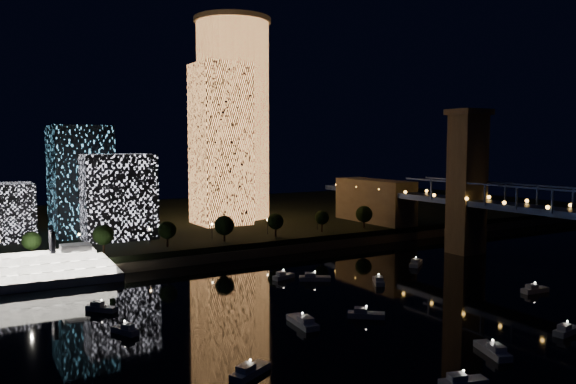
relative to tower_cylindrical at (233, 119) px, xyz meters
name	(u,v)px	position (x,y,z in m)	size (l,w,h in m)	color
ground	(434,321)	(-19.97, -144.54, -49.29)	(520.00, 520.00, 0.00)	black
far_bank	(180,221)	(-19.97, 15.46, -46.79)	(420.00, 160.00, 5.00)	black
seawall	(259,251)	(-19.97, -62.54, -47.79)	(420.00, 6.00, 3.00)	#6B5E4C
tower_cylindrical	(233,119)	(0.00, 0.00, 0.00)	(34.00, 34.00, 88.34)	#F3984D
tower_rectangular	(221,144)	(-13.39, -16.26, -11.42)	(20.67, 20.67, 65.75)	#F3984D
midrise_blocks	(37,194)	(-84.07, -21.29, -28.40)	(93.55, 39.05, 39.69)	white
riverboat	(20,273)	(-94.26, -68.57, -45.38)	(51.17, 12.97, 15.28)	silver
motorboats	(359,308)	(-29.64, -130.54, -48.48)	(106.97, 79.83, 2.78)	silver
esplanade_trees	(176,229)	(-46.93, -56.54, -38.83)	(165.97, 6.69, 8.84)	black
street_lamps	(150,233)	(-53.97, -50.54, -40.27)	(132.70, 0.70, 5.65)	black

